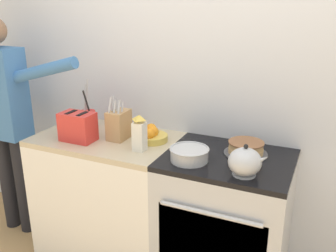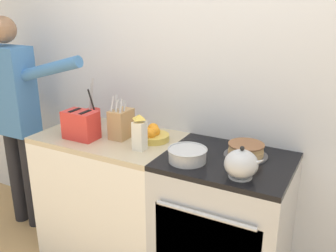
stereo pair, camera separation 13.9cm
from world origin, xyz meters
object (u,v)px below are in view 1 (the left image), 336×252
object	(u,v)px
stove_range	(224,225)
knife_block	(119,124)
tea_kettle	(245,162)
mixing_bowl	(189,154)
layer_cake	(246,148)
person_baker	(5,111)
utensil_crock	(88,118)
fruit_bowl	(151,135)
toaster	(78,127)
milk_carton	(139,134)

from	to	relation	value
stove_range	knife_block	bearing A→B (deg)	179.00
tea_kettle	mixing_bowl	bearing A→B (deg)	171.29
knife_block	layer_cake	bearing A→B (deg)	5.60
knife_block	stove_range	bearing A→B (deg)	-1.00
layer_cake	person_baker	distance (m)	1.74
utensil_crock	fruit_bowl	distance (m)	0.53
layer_cake	knife_block	world-z (taller)	knife_block
tea_kettle	person_baker	distance (m)	1.80
layer_cake	stove_range	bearing A→B (deg)	-130.59
fruit_bowl	toaster	xyz separation A→B (m)	(-0.43, -0.18, 0.05)
tea_kettle	fruit_bowl	bearing A→B (deg)	160.07
mixing_bowl	fruit_bowl	size ratio (longest dim) A/B	1.10
mixing_bowl	utensil_crock	xyz separation A→B (m)	(-0.86, 0.25, 0.03)
tea_kettle	milk_carton	bearing A→B (deg)	173.82
mixing_bowl	toaster	size ratio (longest dim) A/B	0.96
tea_kettle	milk_carton	world-z (taller)	milk_carton
knife_block	utensil_crock	distance (m)	0.34
tea_kettle	stove_range	bearing A→B (deg)	127.27
knife_block	milk_carton	xyz separation A→B (m)	(0.22, -0.12, 0.01)
layer_cake	toaster	size ratio (longest dim) A/B	1.09
tea_kettle	knife_block	bearing A→B (deg)	167.54
milk_carton	stove_range	bearing A→B (deg)	11.89
stove_range	tea_kettle	xyz separation A→B (m)	(0.14, -0.18, 0.52)
mixing_bowl	person_baker	world-z (taller)	person_baker
toaster	person_baker	world-z (taller)	person_baker
fruit_bowl	toaster	size ratio (longest dim) A/B	0.87
toaster	tea_kettle	bearing A→B (deg)	-2.98
stove_range	utensil_crock	bearing A→B (deg)	173.59
tea_kettle	mixing_bowl	world-z (taller)	tea_kettle
tea_kettle	person_baker	bearing A→B (deg)	175.72
layer_cake	knife_block	xyz separation A→B (m)	(-0.81, -0.08, 0.06)
knife_block	fruit_bowl	size ratio (longest dim) A/B	1.39
tea_kettle	mixing_bowl	xyz separation A→B (m)	(-0.33, 0.05, -0.03)
utensil_crock	knife_block	bearing A→B (deg)	-18.32
mixing_bowl	person_baker	distance (m)	1.47
fruit_bowl	layer_cake	bearing A→B (deg)	2.90
fruit_bowl	toaster	distance (m)	0.47
fruit_bowl	person_baker	size ratio (longest dim) A/B	0.12
milk_carton	toaster	bearing A→B (deg)	-178.21
layer_cake	fruit_bowl	bearing A→B (deg)	-177.10
layer_cake	knife_block	distance (m)	0.82
milk_carton	tea_kettle	bearing A→B (deg)	-6.18
stove_range	layer_cake	bearing A→B (deg)	49.41
utensil_crock	fruit_bowl	bearing A→B (deg)	-6.16
stove_range	milk_carton	bearing A→B (deg)	-168.11
knife_block	milk_carton	bearing A→B (deg)	-29.22
layer_cake	mixing_bowl	size ratio (longest dim) A/B	1.13
layer_cake	tea_kettle	size ratio (longest dim) A/B	1.20
stove_range	knife_block	size ratio (longest dim) A/B	3.14
knife_block	toaster	world-z (taller)	knife_block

